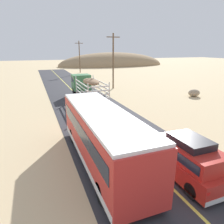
{
  "coord_description": "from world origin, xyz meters",
  "views": [
    {
      "loc": [
        -5.74,
        -9.05,
        6.51
      ],
      "look_at": [
        0.0,
        5.76,
        1.54
      ],
      "focal_mm": 32.61,
      "sensor_mm": 36.0,
      "label": 1
    }
  ],
  "objects_px": {
    "livestock_truck": "(85,85)",
    "boulder_near_shoulder": "(194,93)",
    "bus": "(102,135)",
    "power_pole_mid": "(113,60)",
    "power_pole_far": "(80,56)",
    "suv_near": "(188,158)"
  },
  "relations": [
    {
      "from": "livestock_truck",
      "to": "bus",
      "type": "relative_size",
      "value": 0.97
    },
    {
      "from": "power_pole_mid",
      "to": "power_pole_far",
      "type": "distance_m",
      "value": 25.38
    },
    {
      "from": "power_pole_far",
      "to": "boulder_near_shoulder",
      "type": "distance_m",
      "value": 36.47
    },
    {
      "from": "power_pole_mid",
      "to": "boulder_near_shoulder",
      "type": "xyz_separation_m",
      "value": [
        8.44,
        -9.87,
        -4.22
      ]
    },
    {
      "from": "livestock_truck",
      "to": "bus",
      "type": "bearing_deg",
      "value": -100.58
    },
    {
      "from": "suv_near",
      "to": "power_pole_mid",
      "type": "xyz_separation_m",
      "value": [
        5.66,
        24.84,
        3.57
      ]
    },
    {
      "from": "livestock_truck",
      "to": "power_pole_mid",
      "type": "bearing_deg",
      "value": 39.36
    },
    {
      "from": "suv_near",
      "to": "livestock_truck",
      "type": "height_order",
      "value": "livestock_truck"
    },
    {
      "from": "livestock_truck",
      "to": "boulder_near_shoulder",
      "type": "distance_m",
      "value": 15.41
    },
    {
      "from": "suv_near",
      "to": "power_pole_far",
      "type": "xyz_separation_m",
      "value": [
        5.66,
        50.22,
        3.39
      ]
    },
    {
      "from": "livestock_truck",
      "to": "power_pole_far",
      "type": "height_order",
      "value": "power_pole_far"
    },
    {
      "from": "power_pole_far",
      "to": "boulder_near_shoulder",
      "type": "bearing_deg",
      "value": -76.53
    },
    {
      "from": "power_pole_mid",
      "to": "livestock_truck",
      "type": "bearing_deg",
      "value": -140.64
    },
    {
      "from": "livestock_truck",
      "to": "boulder_near_shoulder",
      "type": "height_order",
      "value": "livestock_truck"
    },
    {
      "from": "livestock_truck",
      "to": "suv_near",
      "type": "bearing_deg",
      "value": -88.61
    },
    {
      "from": "bus",
      "to": "power_pole_far",
      "type": "xyz_separation_m",
      "value": [
        9.27,
        47.13,
        2.79
      ]
    },
    {
      "from": "boulder_near_shoulder",
      "to": "bus",
      "type": "bearing_deg",
      "value": -146.13
    },
    {
      "from": "suv_near",
      "to": "livestock_truck",
      "type": "bearing_deg",
      "value": 91.39
    },
    {
      "from": "power_pole_mid",
      "to": "boulder_near_shoulder",
      "type": "bearing_deg",
      "value": -49.45
    },
    {
      "from": "boulder_near_shoulder",
      "to": "power_pole_far",
      "type": "bearing_deg",
      "value": 103.47
    },
    {
      "from": "suv_near",
      "to": "bus",
      "type": "height_order",
      "value": "bus"
    },
    {
      "from": "power_pole_mid",
      "to": "power_pole_far",
      "type": "xyz_separation_m",
      "value": [
        0.0,
        25.38,
        -0.19
      ]
    }
  ]
}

